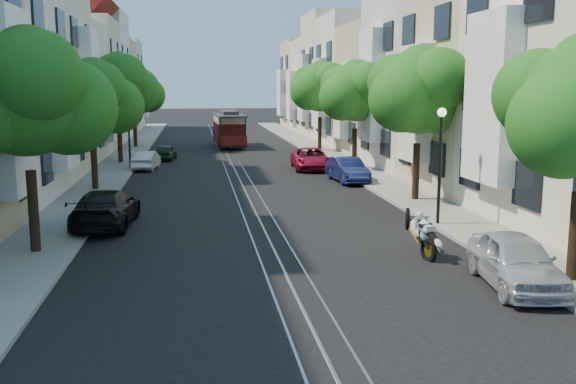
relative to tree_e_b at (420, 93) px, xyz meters
name	(u,v)px	position (x,y,z in m)	size (l,w,h in m)	color
ground	(229,157)	(-7.26, 19.02, -4.73)	(200.00, 200.00, 0.00)	black
sidewalk_east	(328,155)	(-0.01, 19.02, -4.67)	(2.50, 80.00, 0.12)	gray
sidewalk_west	(125,158)	(-14.51, 19.02, -4.67)	(2.50, 80.00, 0.12)	gray
rail_left	(221,157)	(-7.81, 19.02, -4.72)	(0.06, 80.00, 0.02)	gray
rail_slot	(229,157)	(-7.26, 19.02, -4.72)	(0.06, 80.00, 0.02)	gray
rail_right	(236,157)	(-6.71, 19.02, -4.72)	(0.06, 80.00, 0.02)	gray
lane_line	(229,157)	(-7.26, 19.02, -4.73)	(0.08, 80.00, 0.01)	tan
townhouses_east	(391,84)	(4.61, 18.94, 0.45)	(7.75, 72.00, 12.00)	beige
townhouses_west	(51,85)	(-19.13, 18.94, 0.35)	(7.75, 72.00, 11.76)	silver
tree_e_b	(420,93)	(0.00, 0.00, 0.00)	(4.93, 4.08, 6.68)	black
tree_e_c	(356,93)	(0.00, 11.00, -0.13)	(4.84, 3.99, 6.52)	black
tree_e_d	(321,88)	(0.00, 22.00, 0.13)	(5.01, 4.16, 6.85)	black
tree_w_a	(28,97)	(-14.40, -7.00, 0.00)	(4.93, 4.08, 6.68)	black
tree_w_b	(92,100)	(-14.40, 5.00, -0.34)	(4.72, 3.87, 6.27)	black
tree_w_c	(118,85)	(-14.40, 16.00, 0.34)	(5.13, 4.28, 7.09)	black
tree_w_d	(134,91)	(-14.40, 27.00, -0.13)	(4.84, 3.99, 6.52)	black
lamp_east	(441,148)	(-0.96, -4.98, -1.89)	(0.32, 0.32, 4.16)	black
lamp_west	(129,123)	(-13.56, 13.02, -1.89)	(0.32, 0.32, 4.16)	black
sportbike_rider	(421,231)	(-3.05, -8.94, -3.94)	(0.69, 1.78, 1.46)	black
cable_car	(229,127)	(-6.81, 26.79, -3.11)	(2.61, 7.24, 2.74)	black
parked_car_e_near	(516,261)	(-1.66, -12.04, -4.05)	(1.62, 4.02, 1.37)	#ABAEB7
parked_car_e_mid	(347,170)	(-1.66, 6.13, -4.08)	(1.37, 3.94, 1.30)	#0C133E
parked_car_e_far	(311,159)	(-2.65, 11.49, -4.08)	(2.15, 4.67, 1.30)	maroon
parked_car_w_near	(106,208)	(-12.86, -3.33, -4.05)	(1.91, 4.71, 1.37)	black
parked_car_w_mid	(146,160)	(-12.58, 12.87, -4.16)	(1.21, 3.47, 1.14)	silver
parked_car_w_far	(165,152)	(-11.66, 17.87, -4.20)	(1.26, 3.14, 1.07)	#14321E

